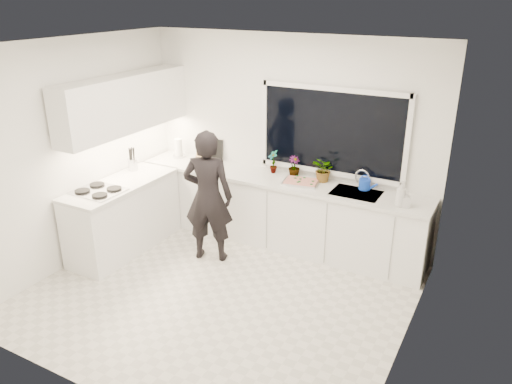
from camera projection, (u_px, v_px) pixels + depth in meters
The scene contains 25 objects.
floor at pixel (219, 295), 5.61m from camera, with size 4.00×3.50×0.02m, color beige.
wall_back at pixel (289, 140), 6.53m from camera, with size 4.00×0.02×2.70m, color white.
wall_left at pixel (75, 154), 5.98m from camera, with size 0.02×3.50×2.70m, color white.
wall_right at pixel (416, 223), 4.21m from camera, with size 0.02×3.50×2.70m, color white.
ceiling at pixel (211, 44), 4.58m from camera, with size 4.00×3.50×0.02m, color white.
window at pixel (332, 132), 6.16m from camera, with size 1.80×0.02×1.00m, color black.
base_cabinets_back at pixel (277, 212), 6.62m from camera, with size 3.92×0.58×0.88m, color white.
base_cabinets_left at pixel (124, 217), 6.46m from camera, with size 0.58×1.60×0.88m, color white.
countertop_back at pixel (277, 180), 6.44m from camera, with size 3.94×0.62×0.04m, color silver.
countertop_left at pixel (120, 184), 6.29m from camera, with size 0.62×1.60×0.04m, color silver.
upper_cabinets at pixel (125, 103), 6.27m from camera, with size 0.34×2.10×0.70m, color white.
sink at pixel (356, 197), 5.99m from camera, with size 0.58×0.42×0.14m, color silver.
faucet at pixel (362, 179), 6.09m from camera, with size 0.03×0.03×0.22m, color silver.
stovetop at pixel (98, 191), 6.00m from camera, with size 0.56×0.48×0.03m, color black.
person at pixel (208, 197), 6.08m from camera, with size 0.61×0.40×1.67m, color black.
pizza_tray at pixel (301, 182), 6.26m from camera, with size 0.44×0.32×0.03m, color silver.
pizza at pixel (301, 181), 6.25m from camera, with size 0.40×0.29×0.01m, color red.
watering_can at pixel (365, 184), 6.06m from camera, with size 0.14×0.14×0.13m, color blue.
paper_towel_roll at pixel (179, 149), 7.20m from camera, with size 0.11×0.11×0.26m, color white.
knife_block at pixel (202, 153), 7.07m from camera, with size 0.13×0.10×0.22m, color olive.
utensil_crock at pixel (133, 164), 6.70m from camera, with size 0.13×0.13×0.16m, color #B2B3B7.
picture_frame_large at pixel (204, 149), 7.16m from camera, with size 0.22×0.02×0.28m, color black.
picture_frame_small at pixel (214, 150), 7.07m from camera, with size 0.25×0.02×0.30m, color black.
herb_plants at pixel (310, 168), 6.34m from camera, with size 1.00×0.35×0.32m.
soap_bottles at pixel (402, 195), 5.55m from camera, with size 0.20×0.16×0.30m.
Camera 1 is at (2.64, -3.98, 3.18)m, focal length 35.00 mm.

